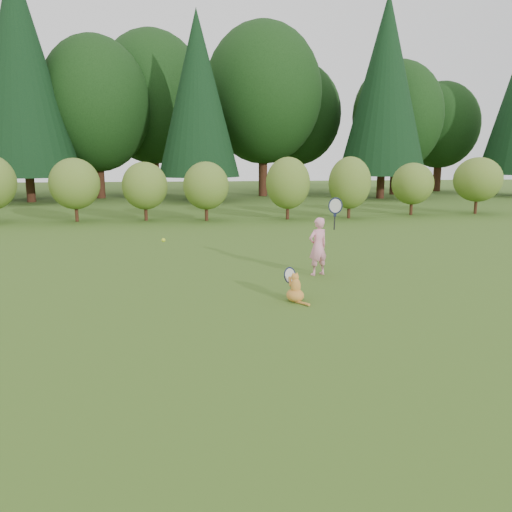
{
  "coord_description": "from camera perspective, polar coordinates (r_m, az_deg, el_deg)",
  "views": [
    {
      "loc": [
        -1.1,
        -8.57,
        2.54
      ],
      "look_at": [
        0.2,
        0.8,
        0.7
      ],
      "focal_mm": 35.0,
      "sensor_mm": 36.0,
      "label": 1
    }
  ],
  "objects": [
    {
      "name": "child",
      "position": [
        11.09,
        7.16,
        1.25
      ],
      "size": [
        0.77,
        0.54,
        1.93
      ],
      "rotation": [
        0.0,
        0.0,
        3.53
      ],
      "color": "pink",
      "rests_on": "ground"
    },
    {
      "name": "tennis_ball",
      "position": [
        8.97,
        -10.53,
        1.8
      ],
      "size": [
        0.07,
        0.07,
        0.07
      ],
      "color": "#C7DE1A",
      "rests_on": "ground"
    },
    {
      "name": "woodland_backdrop",
      "position": [
        31.97,
        -6.2,
        19.89
      ],
      "size": [
        48.0,
        10.0,
        15.0
      ],
      "primitive_type": null,
      "color": "black",
      "rests_on": "ground"
    },
    {
      "name": "cat",
      "position": [
        9.08,
        4.49,
        -3.47
      ],
      "size": [
        0.41,
        0.74,
        0.73
      ],
      "rotation": [
        0.0,
        0.0,
        0.12
      ],
      "color": "orange",
      "rests_on": "ground"
    },
    {
      "name": "ground",
      "position": [
        9.01,
        -0.56,
        -5.38
      ],
      "size": [
        100.0,
        100.0,
        0.0
      ],
      "primitive_type": "plane",
      "color": "#315417",
      "rests_on": "ground"
    },
    {
      "name": "shrub_row",
      "position": [
        21.63,
        -5.02,
        7.96
      ],
      "size": [
        28.0,
        3.0,
        2.8
      ],
      "primitive_type": null,
      "color": "olive",
      "rests_on": "ground"
    }
  ]
}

